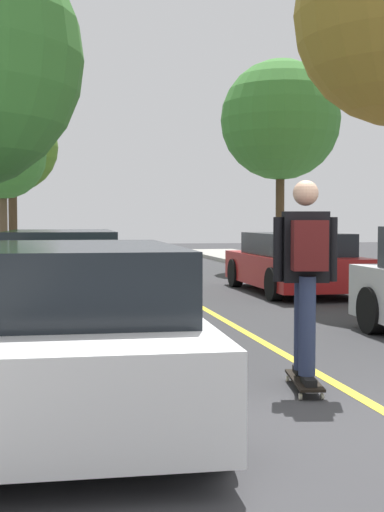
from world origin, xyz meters
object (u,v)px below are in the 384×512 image
(skateboard, at_px, (304,381))
(street_tree_right_near, at_px, (281,120))
(street_tree_left_far, at_px, (3,156))
(parked_car_right_near, at_px, (294,263))
(parked_car_left_near, at_px, (61,273))
(street_tree_left_farthest, at_px, (12,147))
(skateboarder, at_px, (306,267))
(parked_car_left_nearest, at_px, (73,326))

(skateboard, bearing_deg, street_tree_right_near, 72.21)
(street_tree_left_far, xyz_separation_m, skateboard, (3.89, -21.31, -3.81))
(parked_car_right_near, xyz_separation_m, street_tree_left_far, (-6.72, 13.15, 3.27))
(parked_car_left_near, distance_m, street_tree_right_near, 11.84)
(street_tree_left_farthest, bearing_deg, skateboard, -82.28)
(parked_car_left_near, relative_size, parked_car_right_near, 1.11)
(street_tree_right_near, bearing_deg, street_tree_left_farthest, 121.02)
(skateboard, bearing_deg, skateboarder, -100.08)
(street_tree_left_far, distance_m, street_tree_left_farthest, 7.46)
(parked_car_left_near, relative_size, skateboard, 5.48)
(street_tree_left_far, relative_size, skateboarder, 3.00)
(skateboard, distance_m, skateboarder, 1.04)
(parked_car_left_near, distance_m, parked_car_right_near, 5.56)
(parked_car_left_nearest, relative_size, street_tree_left_farthest, 0.64)
(street_tree_left_farthest, height_order, street_tree_right_near, street_tree_left_farthest)
(parked_car_left_near, height_order, street_tree_left_farthest, street_tree_left_farthest)
(street_tree_left_farthest, height_order, skateboard, street_tree_left_farthest)
(parked_car_left_nearest, distance_m, street_tree_right_near, 16.53)
(parked_car_left_nearest, xyz_separation_m, street_tree_left_far, (-1.82, 21.42, 3.24))
(street_tree_right_near, relative_size, skateboarder, 3.46)
(street_tree_left_farthest, distance_m, skateboarder, 29.24)
(street_tree_left_farthest, distance_m, street_tree_right_near, 16.58)
(street_tree_left_far, bearing_deg, skateboard, -79.65)
(parked_car_left_nearest, relative_size, parked_car_right_near, 1.06)
(skateboard, bearing_deg, parked_car_left_nearest, -177.05)
(street_tree_left_farthest, xyz_separation_m, skateboard, (3.89, -28.69, -4.90))
(parked_car_left_near, bearing_deg, street_tree_left_farthest, 94.49)
(skateboard, bearing_deg, street_tree_left_far, 100.35)
(parked_car_right_near, bearing_deg, skateboarder, -109.09)
(parked_car_left_near, relative_size, street_tree_left_farthest, 0.67)
(parked_car_right_near, distance_m, street_tree_left_far, 15.12)
(skateboard, height_order, skateboarder, skateboarder)
(parked_car_left_nearest, bearing_deg, skateboarder, 2.06)
(skateboarder, bearing_deg, parked_car_right_near, 70.91)
(skateboarder, bearing_deg, street_tree_left_farthest, 97.70)
(parked_car_left_near, height_order, skateboard, parked_car_left_near)
(street_tree_right_near, bearing_deg, parked_car_left_nearest, -114.73)
(parked_car_left_nearest, xyz_separation_m, skateboarder, (2.07, 0.07, 0.46))
(street_tree_left_far, relative_size, street_tree_left_farthest, 0.77)
(parked_car_left_nearest, height_order, street_tree_left_far, street_tree_left_far)
(parked_car_right_near, distance_m, skateboard, 8.66)
(street_tree_left_far, distance_m, skateboard, 22.00)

